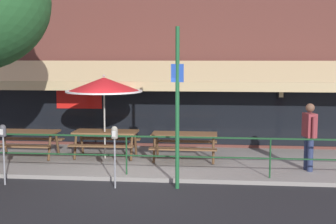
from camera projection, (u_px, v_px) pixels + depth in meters
ground_plane at (124, 182)px, 11.17m from camera, size 120.00×120.00×0.00m
patio_deck at (138, 161)px, 13.14m from camera, size 15.00×4.00×0.10m
restaurant_building at (149, 15)px, 14.84m from camera, size 15.00×1.60×8.62m
patio_railing at (126, 146)px, 11.37m from camera, size 13.84×0.04×0.97m
picnic_table_left at (26, 137)px, 13.32m from camera, size 1.80×1.42×0.76m
picnic_table_centre at (106, 137)px, 13.33m from camera, size 1.80×1.42×0.76m
picnic_table_right at (184, 139)px, 12.90m from camera, size 1.80×1.42×0.76m
patio_umbrella_centre at (104, 85)px, 13.04m from camera, size 2.14×2.14×2.38m
pedestrian_walking at (309, 133)px, 11.75m from camera, size 0.32×0.61×1.71m
parking_meter_near at (3, 136)px, 10.76m from camera, size 0.15×0.16×1.42m
parking_meter_far at (115, 138)px, 10.48m from camera, size 0.15×0.16×1.42m
street_sign_pole at (177, 106)px, 10.37m from camera, size 0.28×0.09×3.62m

